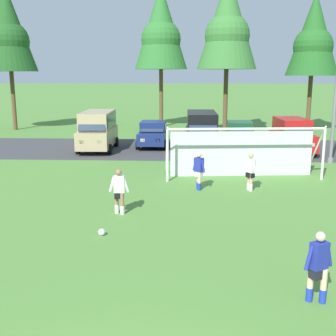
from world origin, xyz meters
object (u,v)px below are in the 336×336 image
player_striker_near (250,172)px  player_defender_far (119,192)px  soccer_ball (102,232)px  parked_car_slot_center_right (292,135)px  parked_car_slot_center_left (202,131)px  parked_car_slot_left (153,134)px  player_winger_left (199,171)px  parked_car_slot_far_left (98,130)px  soccer_goal (243,151)px  parked_car_slot_center (240,134)px  player_midfield_center (318,267)px

player_striker_near → player_defender_far: 6.14m
soccer_ball → parked_car_slot_center_right: (9.24, 14.90, 1.00)m
parked_car_slot_center_left → parked_car_slot_left: bearing=152.2°
player_striker_near → parked_car_slot_center_left: bearing=100.7°
player_defender_far → player_winger_left: size_ratio=1.00×
player_striker_near → parked_car_slot_far_left: bearing=131.5°
soccer_ball → parked_car_slot_left: size_ratio=0.05×
soccer_goal → player_winger_left: soccer_goal is taller
parked_car_slot_center → parked_car_slot_center_right: 3.63m
player_midfield_center → soccer_ball: bearing=145.8°
player_midfield_center → parked_car_slot_center_right: 19.01m
parked_car_slot_left → parked_car_slot_center: same height
soccer_goal → parked_car_slot_far_left: bearing=140.0°
parked_car_slot_center_left → soccer_ball: bearing=-103.2°
player_defender_far → parked_car_slot_center_left: bearing=75.6°
soccer_goal → parked_car_slot_center_right: size_ratio=1.61×
parked_car_slot_center → player_winger_left: bearing=-105.2°
player_striker_near → parked_car_slot_left: size_ratio=0.39×
player_striker_near → parked_car_slot_center: bearing=85.6°
parked_car_slot_left → parked_car_slot_center_left: parked_car_slot_center_left is taller
player_winger_left → parked_car_slot_center_right: bearing=56.7°
player_midfield_center → parked_car_slot_center_right: (3.75, 18.64, 0.29)m
soccer_goal → player_defender_far: size_ratio=4.61×
parked_car_slot_center → soccer_ball: bearing=-110.2°
player_winger_left → parked_car_slot_far_left: parked_car_slot_far_left is taller
soccer_goal → parked_car_slot_center_left: bearing=104.1°
player_midfield_center → parked_car_slot_far_left: 20.88m
player_midfield_center → parked_car_slot_center_right: bearing=78.6°
player_winger_left → parked_car_slot_center_right: parked_car_slot_center_right is taller
parked_car_slot_far_left → parked_car_slot_center_left: same height
player_midfield_center → player_winger_left: same height
player_striker_near → soccer_ball: bearing=-133.9°
parked_car_slot_center_right → player_winger_left: bearing=-123.3°
player_winger_left → player_striker_near: bearing=-1.1°
player_midfield_center → parked_car_slot_center: 20.61m
soccer_goal → player_midfield_center: 11.83m
soccer_goal → parked_car_slot_center_right: 7.88m
parked_car_slot_center → player_striker_near: bearing=-94.4°
parked_car_slot_center → player_midfield_center: bearing=-91.9°
parked_car_slot_center_left → parked_car_slot_center_right: bearing=-1.6°
player_striker_near → parked_car_slot_far_left: parked_car_slot_far_left is taller
soccer_goal → player_defender_far: soccer_goal is taller
soccer_ball → player_midfield_center: (5.50, -3.74, 0.71)m
player_striker_near → player_winger_left: bearing=178.9°
player_striker_near → parked_car_slot_center_left: (-1.80, 9.51, 0.52)m
soccer_ball → parked_car_slot_center_left: (3.54, 15.06, 1.23)m
player_striker_near → soccer_goal: bearing=90.9°
soccer_ball → parked_car_slot_left: bearing=89.1°
soccer_goal → parked_car_slot_center_right: soccer_goal is taller
player_striker_near → player_winger_left: 2.20m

